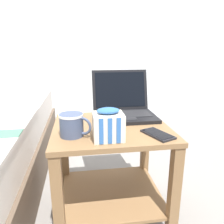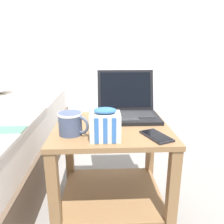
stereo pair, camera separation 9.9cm
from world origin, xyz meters
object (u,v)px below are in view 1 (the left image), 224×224
object	(u,v)px
cell_phone	(158,134)
laptop	(123,107)
mug_front_left	(72,124)
snack_bag	(108,125)

from	to	relation	value
cell_phone	laptop	bearing A→B (deg)	106.50
laptop	cell_phone	xyz separation A→B (m)	(0.09, -0.30, -0.04)
mug_front_left	snack_bag	world-z (taller)	snack_bag
laptop	cell_phone	distance (m)	0.32
laptop	mug_front_left	xyz separation A→B (m)	(-0.27, -0.25, 0.01)
snack_bag	cell_phone	world-z (taller)	snack_bag
mug_front_left	cell_phone	size ratio (longest dim) A/B	0.82
mug_front_left	snack_bag	bearing A→B (deg)	-20.94
mug_front_left	cell_phone	xyz separation A→B (m)	(0.36, -0.05, -0.05)
laptop	mug_front_left	world-z (taller)	laptop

